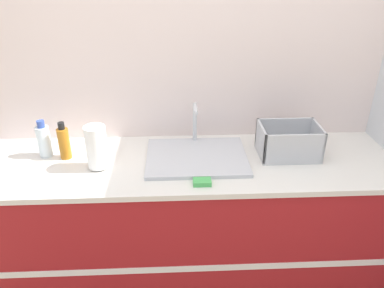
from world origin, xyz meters
TOP-DOWN VIEW (x-y plane):
  - wall_back at (0.00, 0.66)m, footprint 4.69×0.06m
  - counter_cabinet at (0.00, 0.32)m, footprint 2.31×0.66m
  - sink at (0.05, 0.35)m, footprint 0.55×0.43m
  - paper_towel_roll at (-0.48, 0.27)m, footprint 0.11×0.11m
  - dish_rack at (0.56, 0.36)m, footprint 0.33×0.23m
  - bottle_amber at (-0.68, 0.38)m, footprint 0.06×0.06m
  - bottle_clear at (-0.80, 0.41)m, footprint 0.07×0.07m
  - sponge at (0.06, 0.08)m, footprint 0.09×0.06m

SIDE VIEW (x-z plane):
  - counter_cabinet at x=0.00m, z-range 0.00..0.94m
  - sponge at x=0.06m, z-range 0.94..0.96m
  - sink at x=0.05m, z-range 0.83..1.08m
  - dish_rack at x=0.56m, z-range 0.92..1.10m
  - bottle_amber at x=-0.68m, z-range 0.93..1.14m
  - bottle_clear at x=-0.80m, z-range 0.93..1.14m
  - paper_towel_roll at x=-0.48m, z-range 0.94..1.18m
  - wall_back at x=0.00m, z-range 0.00..2.60m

